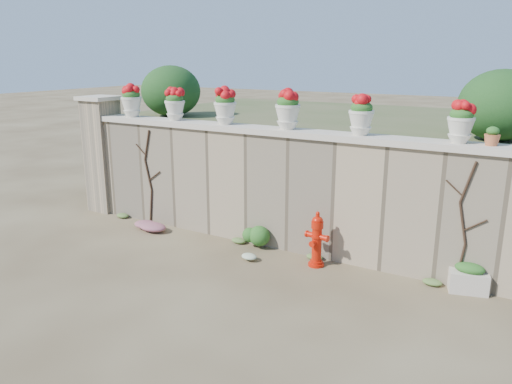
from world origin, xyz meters
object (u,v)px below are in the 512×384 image
Objects in this scene: planter_box at (469,278)px; fire_hydrant at (317,239)px; urn_pot_0 at (131,101)px; terracotta_pot at (492,137)px.

fire_hydrant is at bearing 171.37° from planter_box.
urn_pot_0 reaches higher than terracotta_pot.
fire_hydrant is at bearing -167.47° from terracotta_pot.
terracotta_pot is at bearing 19.97° from fire_hydrant.
urn_pot_0 is at bearing 162.54° from planter_box.
urn_pot_0 is at bearing -180.00° from terracotta_pot.
urn_pot_0 is (-4.35, 0.51, 1.96)m from fire_hydrant.
fire_hydrant is 1.54× the size of planter_box.
planter_box is 2.34× the size of terracotta_pot.
urn_pot_0 is at bearing -179.30° from fire_hydrant.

